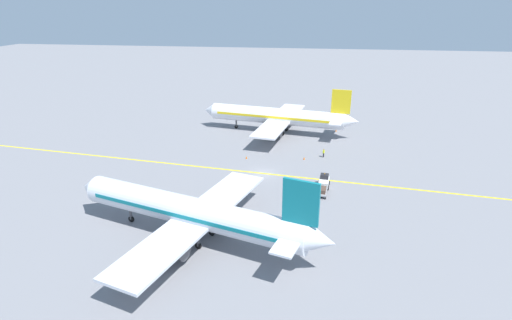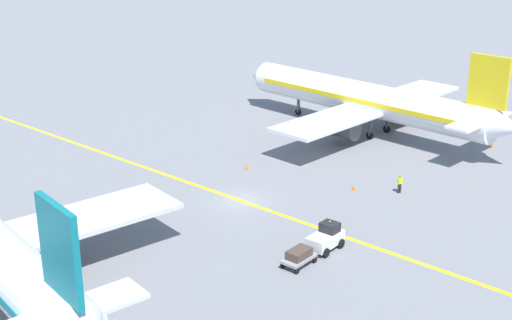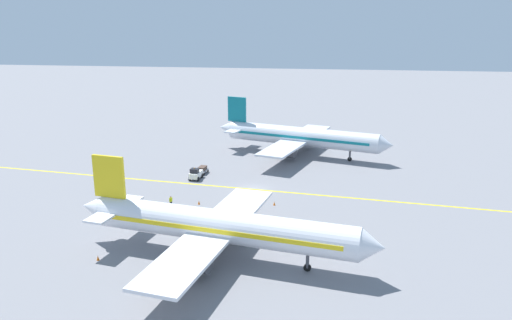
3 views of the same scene
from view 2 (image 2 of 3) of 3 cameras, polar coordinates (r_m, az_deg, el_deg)
ground_plane at (r=60.93m, az=-1.16°, el=-3.30°), size 400.00×400.00×0.00m
apron_yellow_centreline at (r=60.93m, az=-1.16°, el=-3.30°), size 13.74×119.30×0.01m
airplane_adjacent_stand at (r=78.82m, az=8.98°, el=4.74°), size 28.48×35.44×10.60m
baggage_tug_white at (r=52.68m, az=5.62°, el=-6.21°), size 3.13×1.99×2.11m
baggage_cart_trailing at (r=50.33m, az=3.46°, el=-7.65°), size 2.72×1.64×1.24m
ground_crew_worker at (r=63.53m, az=11.43°, el=-1.83°), size 0.52×0.37×1.68m
traffic_cone_near_nose at (r=63.66m, az=7.80°, el=-2.18°), size 0.32×0.32×0.55m
traffic_cone_mid_apron at (r=77.84m, az=18.37°, el=1.11°), size 0.32×0.32×0.55m
traffic_cone_by_wingtip at (r=67.82m, az=-0.77°, el=-0.58°), size 0.32×0.32×0.55m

